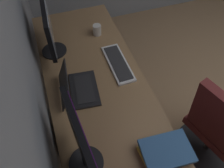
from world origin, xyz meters
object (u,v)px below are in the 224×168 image
at_px(coffee_mug, 97,30).
at_px(office_chair, 217,131).
at_px(monitor_primary, 49,27).
at_px(monitor_secondary, 83,146).
at_px(keyboard_main, 118,63).
at_px(book_stack_near, 167,152).
at_px(laptop_left, 76,87).
at_px(drawer_pedestal, 105,137).

xyz_separation_m(coffee_mug, office_chair, (-1.06, -0.62, -0.32)).
bearing_deg(monitor_primary, monitor_secondary, -179.29).
height_order(monitor_primary, keyboard_main, monitor_primary).
relative_size(book_stack_near, coffee_mug, 2.69).
bearing_deg(coffee_mug, keyboard_main, -172.97).
xyz_separation_m(monitor_secondary, book_stack_near, (-0.10, -0.45, -0.21)).
relative_size(laptop_left, keyboard_main, 0.82).
relative_size(laptop_left, office_chair, 0.36).
bearing_deg(keyboard_main, monitor_primary, 55.30).
distance_m(monitor_primary, monitor_secondary, 0.98).
relative_size(monitor_primary, monitor_secondary, 0.99).
distance_m(laptop_left, coffee_mug, 0.64).
relative_size(monitor_primary, keyboard_main, 1.18).
bearing_deg(office_chair, drawer_pedestal, 71.11).
relative_size(drawer_pedestal, office_chair, 0.72).
bearing_deg(laptop_left, monitor_primary, 9.55).
height_order(drawer_pedestal, laptop_left, laptop_left).
bearing_deg(monitor_primary, drawer_pedestal, -163.55).
height_order(drawer_pedestal, keyboard_main, keyboard_main).
distance_m(monitor_secondary, book_stack_near, 0.51).
bearing_deg(monitor_primary, keyboard_main, -124.70).
distance_m(monitor_primary, coffee_mug, 0.45).
bearing_deg(monitor_primary, coffee_mug, -75.91).
bearing_deg(monitor_secondary, laptop_left, -7.15).
height_order(keyboard_main, coffee_mug, coffee_mug).
relative_size(keyboard_main, office_chair, 0.43).
xyz_separation_m(drawer_pedestal, monitor_secondary, (-0.30, 0.19, 0.63)).
distance_m(drawer_pedestal, book_stack_near, 0.64).
relative_size(keyboard_main, coffee_mug, 3.78).
relative_size(monitor_primary, office_chair, 0.51).
xyz_separation_m(book_stack_near, office_chair, (0.12, -0.55, -0.31)).
bearing_deg(drawer_pedestal, keyboard_main, -32.48).
bearing_deg(laptop_left, drawer_pedestal, -150.89).
height_order(monitor_secondary, keyboard_main, monitor_secondary).
height_order(monitor_secondary, office_chair, monitor_secondary).
height_order(laptop_left, keyboard_main, laptop_left).
distance_m(drawer_pedestal, coffee_mug, 0.91).
height_order(keyboard_main, book_stack_near, book_stack_near).
xyz_separation_m(monitor_primary, office_chair, (-0.96, -1.01, -0.52)).
bearing_deg(monitor_secondary, office_chair, -88.85).
bearing_deg(keyboard_main, drawer_pedestal, 147.52).
bearing_deg(coffee_mug, drawer_pedestal, 166.32).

